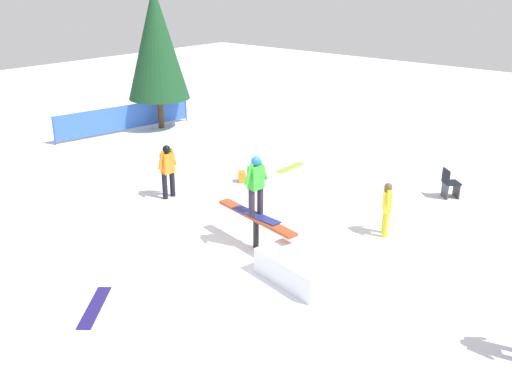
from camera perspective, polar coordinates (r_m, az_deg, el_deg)
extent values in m
plane|color=white|center=(13.72, 0.00, -5.57)|extent=(60.00, 60.00, 0.00)
cylinder|color=black|center=(13.56, 0.00, -4.16)|extent=(0.14, 0.14, 0.75)
cube|color=#A53F1E|center=(13.38, 0.00, -2.56)|extent=(2.63, 0.77, 0.08)
cube|color=white|center=(12.41, 5.13, -7.29)|extent=(2.05, 1.82, 0.56)
cube|color=navy|center=(13.36, 0.00, -2.34)|extent=(1.42, 0.41, 0.03)
cylinder|color=#2E2534|center=(13.32, 0.43, -0.83)|extent=(0.15, 0.15, 0.65)
cylinder|color=#2E2534|center=(13.14, -0.44, -1.15)|extent=(0.15, 0.15, 0.65)
cube|color=green|center=(13.01, 0.00, 1.48)|extent=(0.25, 0.38, 0.56)
cylinder|color=green|center=(13.12, 0.70, 2.22)|extent=(0.12, 0.29, 0.51)
cylinder|color=green|center=(12.83, -0.72, 1.77)|extent=(0.12, 0.29, 0.51)
sphere|color=blue|center=(12.88, 0.00, 3.12)|extent=(0.23, 0.23, 0.23)
cylinder|color=black|center=(16.67, -9.10, 0.55)|extent=(0.15, 0.15, 0.75)
cylinder|color=black|center=(16.84, -8.36, 0.81)|extent=(0.15, 0.15, 0.75)
cube|color=orange|center=(16.53, -8.86, 2.87)|extent=(0.23, 0.37, 0.60)
cylinder|color=orange|center=(16.36, -9.50, 3.12)|extent=(0.10, 0.23, 0.53)
cylinder|color=orange|center=(16.63, -8.28, 3.50)|extent=(0.10, 0.23, 0.53)
sphere|color=black|center=(16.41, -8.94, 4.24)|extent=(0.23, 0.23, 0.23)
cylinder|color=yellow|center=(14.70, 12.75, -2.83)|extent=(0.13, 0.13, 0.66)
cylinder|color=yellow|center=(14.47, 12.83, -3.23)|extent=(0.13, 0.13, 0.66)
cube|color=yellow|center=(14.36, 12.98, -0.88)|extent=(0.34, 0.37, 0.52)
cylinder|color=yellow|center=(14.50, 12.95, -0.15)|extent=(0.18, 0.21, 0.47)
cylinder|color=yellow|center=(14.13, 13.08, -0.74)|extent=(0.18, 0.21, 0.47)
sphere|color=brown|center=(14.23, 13.10, 0.48)|extent=(0.20, 0.20, 0.20)
cube|color=navy|center=(11.87, -15.83, -11.02)|extent=(1.18, 1.34, 0.02)
cube|color=#8DD82F|center=(19.22, 3.45, 2.44)|extent=(0.30, 1.33, 0.02)
cube|color=#3F3F44|center=(17.63, 19.41, 0.18)|extent=(0.32, 0.28, 0.44)
cube|color=#3F3F44|center=(17.47, 18.36, 0.12)|extent=(0.32, 0.28, 0.44)
cube|color=black|center=(17.46, 18.98, 0.89)|extent=(0.62, 0.62, 0.04)
cube|color=black|center=(17.30, 18.47, 1.54)|extent=(0.35, 0.32, 0.40)
cube|color=orange|center=(17.85, -1.41, 1.52)|extent=(0.37, 0.37, 0.34)
cylinder|color=blue|center=(25.51, -7.03, 8.30)|extent=(0.06, 0.06, 1.10)
cylinder|color=blue|center=(22.96, -19.57, 5.78)|extent=(0.06, 0.06, 1.10)
cube|color=blue|center=(24.07, -12.99, 7.28)|extent=(1.00, 5.85, 0.99)
cylinder|color=#4C331E|center=(24.45, -9.51, 7.80)|extent=(0.24, 0.24, 1.26)
cone|color=#194723|center=(23.96, -9.93, 14.47)|extent=(2.52, 2.52, 4.47)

